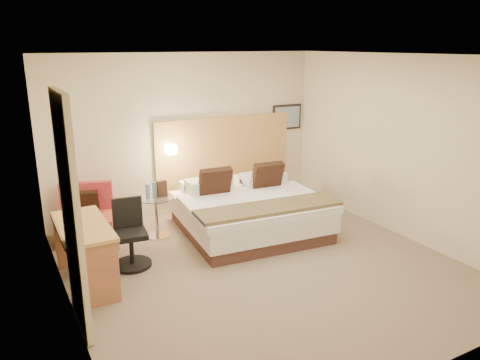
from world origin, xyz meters
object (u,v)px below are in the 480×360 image
bed (249,211)px  desk_chair (130,239)px  lounge_chair (87,218)px  desk (85,237)px  side_table (157,215)px

bed → desk_chair: (-1.95, -0.28, 0.04)m
lounge_chair → desk: 1.49m
side_table → lounge_chair: bearing=156.4°
bed → desk_chair: 1.97m
lounge_chair → desk_chair: desk_chair is taller
bed → side_table: bed is taller
bed → desk: bed is taller
lounge_chair → desk_chair: 1.23m
bed → side_table: 1.42m
desk → lounge_chair: bearing=79.4°
lounge_chair → desk_chair: (0.33, -1.18, 0.04)m
desk → desk_chair: 0.69m
lounge_chair → desk_chair: bearing=-74.4°
lounge_chair → side_table: size_ratio=1.50×
lounge_chair → side_table: 1.04m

